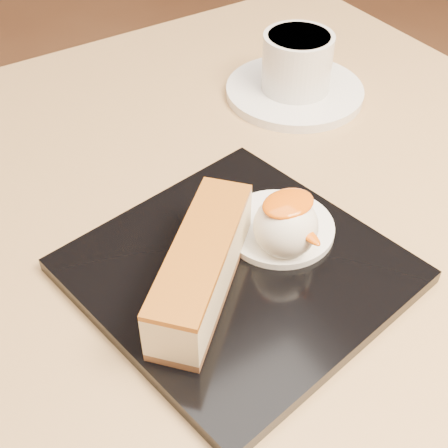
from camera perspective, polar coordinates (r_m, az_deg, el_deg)
table at (r=0.63m, az=0.58°, el=-12.30°), size 0.80×0.80×0.72m
dessert_plate at (r=0.49m, az=1.28°, el=-4.30°), size 0.25×0.25×0.01m
cheesecake at (r=0.45m, az=-2.03°, el=-3.92°), size 0.13×0.12×0.05m
cream_smear at (r=0.51m, az=5.04°, el=-0.32°), size 0.09×0.09×0.01m
ice_cream_scoop at (r=0.48m, az=5.66°, el=-0.21°), size 0.05×0.05×0.05m
mango_sauce at (r=0.47m, az=5.88°, el=1.88°), size 0.04×0.03×0.01m
mint_sprig at (r=0.51m, az=0.79°, el=0.32°), size 0.03×0.02×0.00m
saucer at (r=0.70m, az=6.46°, el=11.97°), size 0.15×0.15×0.01m
coffee_cup at (r=0.69m, az=6.79°, el=14.64°), size 0.10×0.07×0.06m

